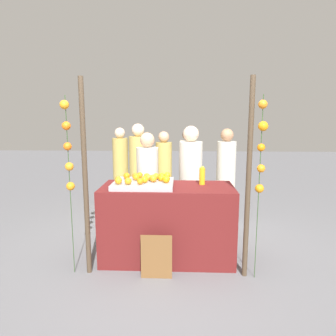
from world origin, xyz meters
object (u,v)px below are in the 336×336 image
orange_0 (136,177)px  chalkboard_sign (156,257)px  juice_bottle (202,176)px  vendor_right (190,187)px  vendor_left (148,190)px  stall_counter (168,223)px  orange_1 (161,178)px

orange_0 → chalkboard_sign: 1.00m
juice_bottle → vendor_right: 0.65m
vendor_left → vendor_right: 0.62m
stall_counter → vendor_left: vendor_left is taller
stall_counter → orange_1: size_ratio=21.92×
stall_counter → vendor_right: (0.30, 0.68, 0.30)m
vendor_right → chalkboard_sign: bearing=-108.9°
stall_counter → vendor_right: bearing=66.2°
orange_0 → juice_bottle: size_ratio=0.36×
stall_counter → vendor_left: bearing=115.6°
juice_bottle → vendor_left: bearing=143.8°
chalkboard_sign → vendor_left: size_ratio=0.33×
orange_0 → orange_1: (0.31, -0.03, -0.00)m
juice_bottle → vendor_left: size_ratio=0.15×
stall_counter → vendor_right: 0.81m
vendor_right → orange_1: bearing=-119.6°
vendor_left → stall_counter: bearing=-64.4°
stall_counter → chalkboard_sign: size_ratio=3.14×
orange_1 → juice_bottle: juice_bottle is taller
juice_bottle → stall_counter: bearing=-165.0°
vendor_right → juice_bottle: bearing=-77.5°
orange_0 → chalkboard_sign: bearing=-61.5°
stall_counter → orange_1: 0.57m
chalkboard_sign → vendor_right: (0.40, 1.18, 0.52)m
orange_0 → orange_1: bearing=-5.2°
chalkboard_sign → vendor_right: bearing=71.1°
orange_1 → juice_bottle: bearing=11.4°
chalkboard_sign → vendor_left: (-0.21, 1.15, 0.48)m
vendor_left → vendor_right: (0.62, 0.03, 0.04)m
stall_counter → orange_1: bearing=171.1°
orange_1 → vendor_right: (0.38, 0.67, -0.27)m
chalkboard_sign → stall_counter: bearing=78.4°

